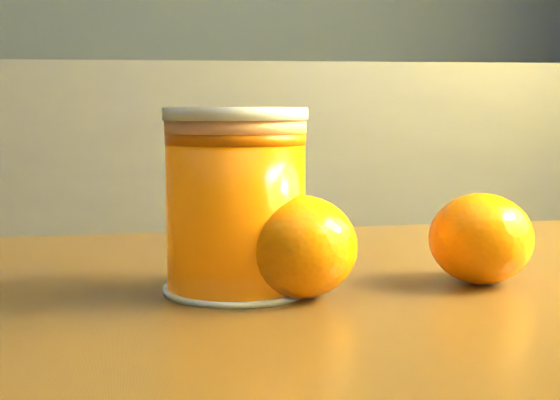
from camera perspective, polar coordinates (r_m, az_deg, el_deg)
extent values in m
cube|color=#593A16|center=(0.47, 11.40, -9.70)|extent=(0.98, 0.74, 0.04)
cylinder|color=#DF6304|center=(0.49, -3.24, -0.95)|extent=(0.09, 0.09, 0.10)
cylinder|color=#F79E65|center=(0.49, -3.28, 5.36)|extent=(0.09, 0.09, 0.01)
cylinder|color=silver|center=(0.49, -3.28, 6.16)|extent=(0.09, 0.09, 0.01)
ellipsoid|color=orange|center=(0.47, 1.40, -3.41)|extent=(0.09, 0.09, 0.06)
ellipsoid|color=orange|center=(0.53, 14.49, -2.75)|extent=(0.08, 0.08, 0.06)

